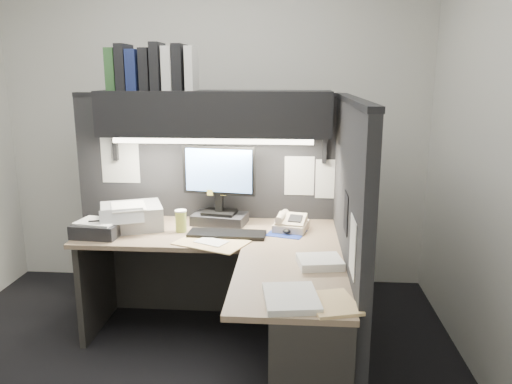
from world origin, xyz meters
TOP-DOWN VIEW (x-y plane):
  - floor at (0.00, 0.00)m, footprint 3.50×3.50m
  - wall_back at (0.00, 1.50)m, footprint 3.50×0.04m
  - wall_front at (0.00, -1.50)m, footprint 3.50×0.04m
  - wall_right at (1.75, 0.00)m, footprint 0.04×3.00m
  - partition_back at (0.03, 0.93)m, footprint 1.90×0.06m
  - partition_right at (0.98, 0.18)m, footprint 0.06×1.50m
  - desk at (0.43, -0.00)m, footprint 1.70×1.53m
  - overhead_shelf at (0.12, 0.75)m, footprint 1.55×0.34m
  - task_light_tube at (0.12, 0.61)m, footprint 1.32×0.04m
  - monitor at (0.15, 0.74)m, footprint 0.51×0.28m
  - keyboard at (0.23, 0.47)m, footprint 0.51×0.19m
  - mousepad at (0.62, 0.56)m, footprint 0.28×0.27m
  - mouse at (0.62, 0.55)m, footprint 0.07×0.10m
  - telephone at (0.65, 0.63)m, footprint 0.25×0.26m
  - coffee_cup at (-0.08, 0.54)m, footprint 0.09×0.09m
  - printer at (-0.44, 0.60)m, footprint 0.49×0.46m
  - notebook_stack at (-0.60, 0.42)m, footprint 0.32×0.27m
  - open_folder at (0.16, 0.32)m, footprint 0.50×0.42m
  - paper_stack_a at (0.81, -0.01)m, footprint 0.26×0.23m
  - paper_stack_b at (0.66, -0.46)m, footprint 0.29×0.34m
  - manila_stack at (0.84, -0.48)m, footprint 0.27×0.31m
  - binder_row at (-0.29, 0.74)m, footprint 0.58×0.25m
  - pinned_papers at (0.42, 0.56)m, footprint 1.76×1.31m

SIDE VIEW (x-z plane):
  - floor at x=0.00m, z-range 0.00..0.00m
  - desk at x=0.43m, z-range 0.08..0.81m
  - mousepad at x=0.62m, z-range 0.73..0.73m
  - open_folder at x=0.16m, z-range 0.73..0.74m
  - manila_stack at x=0.84m, z-range 0.73..0.75m
  - keyboard at x=0.23m, z-range 0.73..0.75m
  - paper_stack_b at x=0.66m, z-range 0.73..0.76m
  - paper_stack_a at x=0.81m, z-range 0.73..0.78m
  - mouse at x=0.62m, z-range 0.73..0.77m
  - telephone at x=0.65m, z-range 0.73..0.82m
  - notebook_stack at x=-0.60m, z-range 0.73..0.82m
  - coffee_cup at x=-0.08m, z-range 0.73..0.87m
  - partition_back at x=0.03m, z-range 0.00..1.60m
  - partition_right at x=0.98m, z-range 0.00..1.60m
  - printer at x=-0.44m, z-range 0.73..0.89m
  - monitor at x=0.15m, z-range 0.67..1.23m
  - pinned_papers at x=0.42m, z-range 0.80..1.31m
  - task_light_tube at x=0.12m, z-range 1.31..1.35m
  - wall_back at x=0.00m, z-range 0.00..2.70m
  - wall_front at x=0.00m, z-range 0.00..2.70m
  - wall_right at x=1.75m, z-range 0.00..2.70m
  - overhead_shelf at x=0.12m, z-range 1.35..1.65m
  - binder_row at x=-0.29m, z-range 1.64..1.95m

